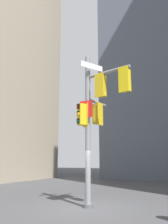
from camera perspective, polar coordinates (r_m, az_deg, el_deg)
ground at (r=11.33m, az=1.00°, el=-21.98°), size 120.00×120.00×0.00m
signal_pole_assembly at (r=11.21m, az=2.73°, el=-0.06°), size 2.71×2.44×7.15m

